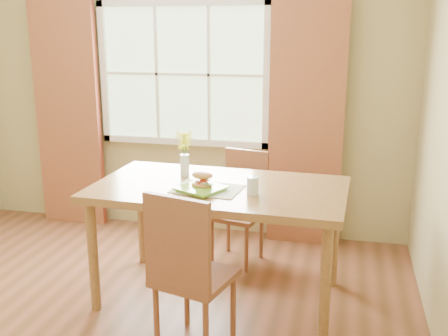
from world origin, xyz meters
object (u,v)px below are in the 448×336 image
croissant_sandwich (202,180)px  flower_vase (184,148)px  dining_table (219,198)px  chair_far (241,201)px  chair_near (187,267)px  water_glass (253,186)px

croissant_sandwich → flower_vase: bearing=137.8°
dining_table → chair_far: (0.02, 0.70, -0.25)m
chair_near → flower_vase: (-0.28, 0.88, 0.50)m
croissant_sandwich → flower_vase: flower_vase is taller
water_glass → chair_far: bearing=106.2°
chair_near → croissant_sandwich: 0.68m
croissant_sandwich → chair_far: bearing=95.5°
croissant_sandwich → flower_vase: (-0.22, 0.31, 0.14)m
water_glass → flower_vase: 0.67m
dining_table → water_glass: bearing=-26.0°
chair_near → croissant_sandwich: chair_near is taller
chair_far → flower_vase: 0.83m
flower_vase → chair_far: bearing=58.2°
dining_table → water_glass: (0.26, -0.14, 0.14)m
chair_near → chair_far: (0.04, 1.40, -0.05)m
dining_table → chair_near: 0.73m
dining_table → flower_vase: bearing=152.0°
chair_far → flower_vase: flower_vase is taller
water_glass → flower_vase: size_ratio=0.35×
chair_far → flower_vase: size_ratio=2.74×
dining_table → water_glass: water_glass is taller
croissant_sandwich → water_glass: bearing=11.4°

